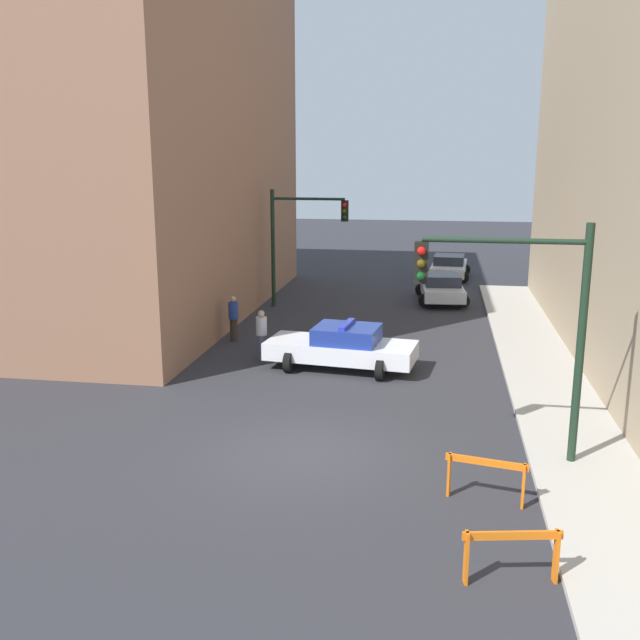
# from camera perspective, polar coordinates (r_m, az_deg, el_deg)

# --- Properties ---
(ground_plane) EXTENTS (120.00, 120.00, 0.00)m
(ground_plane) POSITION_cam_1_polar(r_m,az_deg,el_deg) (16.62, -1.23, -10.57)
(ground_plane) COLOR #2D2D33
(sidewalk_right) EXTENTS (2.40, 44.00, 0.12)m
(sidewalk_right) POSITION_cam_1_polar(r_m,az_deg,el_deg) (16.68, 20.62, -11.14)
(sidewalk_right) COLOR #B2ADA3
(sidewalk_right) RESTS_ON ground_plane
(building_corner_left) EXTENTS (14.00, 20.00, 15.82)m
(building_corner_left) POSITION_cam_1_polar(r_m,az_deg,el_deg) (32.56, -18.26, 14.65)
(building_corner_left) COLOR #93664C
(building_corner_left) RESTS_ON ground_plane
(traffic_light_near) EXTENTS (3.64, 0.35, 5.20)m
(traffic_light_near) POSITION_cam_1_polar(r_m,az_deg,el_deg) (15.69, 16.16, 1.02)
(traffic_light_near) COLOR black
(traffic_light_near) RESTS_ON sidewalk_right
(traffic_light_far) EXTENTS (3.44, 0.35, 5.20)m
(traffic_light_far) POSITION_cam_1_polar(r_m,az_deg,el_deg) (31.49, -1.84, 7.12)
(traffic_light_far) COLOR black
(traffic_light_far) RESTS_ON ground_plane
(police_car) EXTENTS (4.89, 2.72, 1.52)m
(police_car) POSITION_cam_1_polar(r_m,az_deg,el_deg) (22.62, 1.80, -2.15)
(police_car) COLOR white
(police_car) RESTS_ON ground_plane
(parked_car_near) EXTENTS (2.52, 4.44, 1.31)m
(parked_car_near) POSITION_cam_1_polar(r_m,az_deg,el_deg) (33.45, 9.71, 2.58)
(parked_car_near) COLOR silver
(parked_car_near) RESTS_ON ground_plane
(parked_car_mid) EXTENTS (2.45, 4.41, 1.31)m
(parked_car_mid) POSITION_cam_1_polar(r_m,az_deg,el_deg) (39.88, 10.27, 4.24)
(parked_car_mid) COLOR silver
(parked_car_mid) RESTS_ON ground_plane
(pedestrian_crossing) EXTENTS (0.51, 0.51, 1.66)m
(pedestrian_crossing) POSITION_cam_1_polar(r_m,az_deg,el_deg) (23.75, -4.70, -1.11)
(pedestrian_crossing) COLOR #474C66
(pedestrian_crossing) RESTS_ON ground_plane
(pedestrian_corner) EXTENTS (0.37, 0.37, 1.66)m
(pedestrian_corner) POSITION_cam_1_polar(r_m,az_deg,el_deg) (26.20, -6.94, 0.19)
(pedestrian_corner) COLOR #382D23
(pedestrian_corner) RESTS_ON ground_plane
(barrier_front) EXTENTS (1.58, 0.45, 0.90)m
(barrier_front) POSITION_cam_1_polar(r_m,az_deg,el_deg) (12.19, 15.10, -17.17)
(barrier_front) COLOR orange
(barrier_front) RESTS_ON ground_plane
(barrier_mid) EXTENTS (1.58, 0.46, 0.90)m
(barrier_mid) POSITION_cam_1_polar(r_m,az_deg,el_deg) (14.59, 13.14, -11.79)
(barrier_mid) COLOR orange
(barrier_mid) RESTS_ON ground_plane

